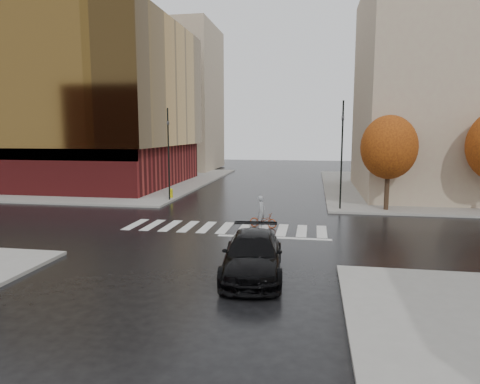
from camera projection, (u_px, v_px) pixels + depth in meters
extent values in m
plane|color=black|center=(223.00, 230.00, 24.24)|extent=(120.00, 120.00, 0.00)
cube|color=gray|center=(80.00, 180.00, 48.26)|extent=(30.00, 30.00, 0.15)
cube|color=silver|center=(225.00, 228.00, 24.73)|extent=(12.00, 3.00, 0.01)
cube|color=maroon|center=(55.00, 164.00, 45.21)|extent=(26.00, 18.00, 4.00)
cube|color=olive|center=(51.00, 86.00, 44.09)|extent=(27.00, 19.00, 12.00)
cube|color=tan|center=(458.00, 89.00, 36.67)|extent=(16.00, 16.00, 18.00)
cube|color=tan|center=(168.00, 99.00, 61.61)|extent=(14.00, 12.00, 20.00)
cylinder|color=#331E16|center=(387.00, 190.00, 29.56)|extent=(0.32, 0.32, 2.80)
ellipsoid|color=#AF4F10|center=(389.00, 147.00, 29.15)|extent=(3.80, 3.80, 4.37)
imported|color=black|center=(253.00, 255.00, 16.52)|extent=(2.76, 5.74, 1.61)
imported|color=maroon|center=(263.00, 220.00, 24.75)|extent=(1.73, 0.93, 0.86)
imported|color=gray|center=(262.00, 211.00, 24.68)|extent=(0.55, 0.72, 1.75)
cylinder|color=black|center=(169.00, 154.00, 33.56)|extent=(0.12, 0.12, 7.18)
imported|color=black|center=(168.00, 121.00, 33.19)|extent=(0.21, 0.19, 0.90)
cylinder|color=black|center=(342.00, 155.00, 29.57)|extent=(0.12, 0.12, 7.49)
imported|color=black|center=(343.00, 116.00, 29.19)|extent=(0.21, 0.23, 0.94)
cylinder|color=#BAB40A|center=(171.00, 194.00, 35.03)|extent=(0.25, 0.25, 0.63)
sphere|color=#BAB40A|center=(171.00, 190.00, 34.99)|extent=(0.27, 0.27, 0.27)
cylinder|color=#3F3416|center=(253.00, 223.00, 25.95)|extent=(0.59, 0.59, 0.01)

